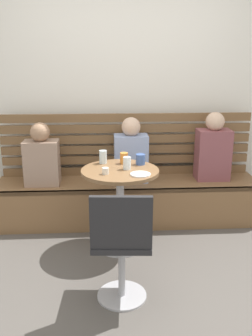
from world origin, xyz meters
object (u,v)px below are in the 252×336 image
object	(u,v)px
cafe_table	(120,193)
person_adult	(213,150)
white_chair	(122,244)
person_child_middle	(42,158)
person_child_left	(131,153)
plate_small	(140,174)
booth_bench	(128,201)
cup_water_clear	(127,163)
cup_glass_tall	(103,157)
cup_tumbler_orange	(124,158)
cup_mug_blue	(140,159)
cup_espresso_small	(105,171)

from	to	relation	value
cafe_table	person_adult	distance (m)	1.17
white_chair	person_child_middle	distance (m)	1.54
person_child_left	plate_small	size ratio (longest dim) A/B	3.89
booth_bench	person_adult	size ratio (longest dim) A/B	3.83
person_child_middle	cup_water_clear	distance (m)	0.97
white_chair	person_adult	size ratio (longest dim) A/B	1.21
cafe_table	person_adult	world-z (taller)	person_adult
booth_bench	cup_water_clear	bearing A→B (deg)	-94.71
cafe_table	cup_glass_tall	size ratio (longest dim) A/B	6.17
person_adult	person_child_left	bearing A→B (deg)	-179.66
person_child_middle	cup_tumbler_orange	size ratio (longest dim) A/B	6.28
plate_small	white_chair	bearing A→B (deg)	-106.19
cup_glass_tall	cup_mug_blue	world-z (taller)	cup_glass_tall
plate_small	person_adult	bearing A→B (deg)	42.14
cup_espresso_small	white_chair	bearing A→B (deg)	-81.76
person_adult	person_child_middle	size ratio (longest dim) A/B	1.12
white_chair	person_adult	xyz separation A→B (m)	(1.01, 1.40, 0.29)
plate_small	cup_tumbler_orange	bearing A→B (deg)	108.29
cup_water_clear	cup_glass_tall	distance (m)	0.29
person_adult	cup_mug_blue	distance (m)	0.91
person_child_left	plate_small	world-z (taller)	person_child_left
booth_bench	cup_espresso_small	world-z (taller)	cup_espresso_small
cup_water_clear	plate_small	world-z (taller)	cup_water_clear
cafe_table	cup_mug_blue	world-z (taller)	cup_mug_blue
cup_espresso_small	cup_water_clear	bearing A→B (deg)	34.05
cup_water_clear	cup_glass_tall	bearing A→B (deg)	136.08
person_child_middle	plate_small	world-z (taller)	person_child_middle
plate_small	person_child_middle	bearing A→B (deg)	143.35
white_chair	cup_tumbler_orange	world-z (taller)	white_chair
cafe_table	cup_mug_blue	xyz separation A→B (m)	(0.19, 0.15, 0.27)
cup_water_clear	cup_tumbler_orange	bearing A→B (deg)	94.84
cup_tumbler_orange	booth_bench	bearing A→B (deg)	80.40
person_adult	cafe_table	bearing A→B (deg)	-149.46
person_child_middle	cup_water_clear	world-z (taller)	person_child_middle
person_child_left	cup_espresso_small	distance (m)	0.75
booth_bench	cup_mug_blue	bearing A→B (deg)	-77.89
cup_tumbler_orange	plate_small	distance (m)	0.38
cafe_table	white_chair	bearing A→B (deg)	-91.83
person_child_middle	person_child_left	bearing A→B (deg)	3.70
cup_glass_tall	person_child_middle	bearing A→B (deg)	152.69
person_child_left	cup_tumbler_orange	size ratio (longest dim) A/B	6.61
person_adult	cup_tumbler_orange	distance (m)	1.02
plate_small	cafe_table	bearing A→B (deg)	134.74
cup_espresso_small	cup_tumbler_orange	size ratio (longest dim) A/B	0.56
booth_bench	plate_small	bearing A→B (deg)	-85.43
cafe_table	person_child_middle	bearing A→B (deg)	145.51
white_chair	person_child_left	distance (m)	1.43
cup_tumbler_orange	plate_small	xyz separation A→B (m)	(0.12, -0.35, -0.04)
plate_small	cup_mug_blue	bearing A→B (deg)	84.64
cafe_table	cup_tumbler_orange	size ratio (longest dim) A/B	7.40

